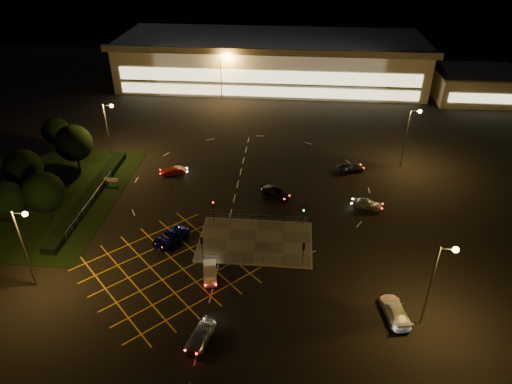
# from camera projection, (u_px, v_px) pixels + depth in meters

# --- Properties ---
(ground) EXTENTS (180.00, 180.00, 0.00)m
(ground) POSITION_uv_depth(u_px,v_px,m) (242.00, 231.00, 60.00)
(ground) COLOR black
(ground) RESTS_ON ground
(pedestrian_island) EXTENTS (14.00, 9.00, 0.12)m
(pedestrian_island) POSITION_uv_depth(u_px,v_px,m) (255.00, 241.00, 58.12)
(pedestrian_island) COLOR #4C4944
(pedestrian_island) RESTS_ON ground
(grass_verge) EXTENTS (18.00, 30.00, 0.08)m
(grass_verge) POSITION_uv_depth(u_px,v_px,m) (58.00, 197.00, 67.17)
(grass_verge) COLOR black
(grass_verge) RESTS_ON ground
(hedge) EXTENTS (2.00, 26.00, 1.00)m
(hedge) POSITION_uv_depth(u_px,v_px,m) (90.00, 196.00, 66.56)
(hedge) COLOR black
(hedge) RESTS_ON ground
(supermarket) EXTENTS (72.00, 26.50, 10.50)m
(supermarket) POSITION_uv_depth(u_px,v_px,m) (271.00, 60.00, 109.67)
(supermarket) COLOR beige
(supermarket) RESTS_ON ground
(retail_unit_a) EXTENTS (18.80, 14.80, 6.35)m
(retail_unit_a) POSITION_uv_depth(u_px,v_px,m) (476.00, 85.00, 100.54)
(retail_unit_a) COLOR beige
(retail_unit_a) RESTS_ON ground
(streetlight_sw) EXTENTS (1.78, 0.56, 10.03)m
(streetlight_sw) POSITION_uv_depth(u_px,v_px,m) (24.00, 238.00, 48.01)
(streetlight_sw) COLOR slate
(streetlight_sw) RESTS_ON ground
(streetlight_se) EXTENTS (1.78, 0.56, 10.03)m
(streetlight_se) POSITION_uv_depth(u_px,v_px,m) (438.00, 275.00, 43.15)
(streetlight_se) COLOR slate
(streetlight_se) RESTS_ON ground
(streetlight_nw) EXTENTS (1.78, 0.56, 10.03)m
(streetlight_nw) POSITION_uv_depth(u_px,v_px,m) (109.00, 124.00, 73.57)
(streetlight_nw) COLOR slate
(streetlight_nw) RESTS_ON ground
(streetlight_ne) EXTENTS (1.78, 0.56, 10.03)m
(streetlight_ne) POSITION_uv_depth(u_px,v_px,m) (410.00, 130.00, 71.64)
(streetlight_ne) COLOR slate
(streetlight_ne) RESTS_ON ground
(streetlight_far_left) EXTENTS (1.78, 0.56, 10.03)m
(streetlight_far_left) POSITION_uv_depth(u_px,v_px,m) (223.00, 71.00, 97.92)
(streetlight_far_left) COLOR slate
(streetlight_far_left) RESTS_ON ground
(streetlight_far_right) EXTENTS (1.78, 0.56, 10.03)m
(streetlight_far_right) POSITION_uv_depth(u_px,v_px,m) (411.00, 73.00, 96.59)
(streetlight_far_right) COLOR slate
(streetlight_far_right) RESTS_ON ground
(signal_sw) EXTENTS (0.28, 0.30, 3.15)m
(signal_sw) POSITION_uv_depth(u_px,v_px,m) (202.00, 244.00, 53.98)
(signal_sw) COLOR black
(signal_sw) RESTS_ON pedestrian_island
(signal_se) EXTENTS (0.28, 0.30, 3.15)m
(signal_se) POSITION_uv_depth(u_px,v_px,m) (303.00, 249.00, 53.08)
(signal_se) COLOR black
(signal_se) RESTS_ON pedestrian_island
(signal_nw) EXTENTS (0.28, 0.30, 3.15)m
(signal_nw) POSITION_uv_depth(u_px,v_px,m) (213.00, 207.00, 60.75)
(signal_nw) COLOR black
(signal_nw) RESTS_ON pedestrian_island
(signal_ne) EXTENTS (0.28, 0.30, 3.15)m
(signal_ne) POSITION_uv_depth(u_px,v_px,m) (303.00, 211.00, 59.84)
(signal_ne) COLOR black
(signal_ne) RESTS_ON pedestrian_island
(tree_a) EXTENTS (5.04, 5.04, 6.86)m
(tree_a) POSITION_uv_depth(u_px,v_px,m) (6.00, 201.00, 58.29)
(tree_a) COLOR black
(tree_a) RESTS_ON ground
(tree_b) EXTENTS (5.40, 5.40, 7.35)m
(tree_b) POSITION_uv_depth(u_px,v_px,m) (23.00, 168.00, 65.05)
(tree_b) COLOR black
(tree_b) RESTS_ON ground
(tree_c) EXTENTS (5.76, 5.76, 7.84)m
(tree_c) POSITION_uv_depth(u_px,v_px,m) (74.00, 143.00, 71.36)
(tree_c) COLOR black
(tree_c) RESTS_ON ground
(tree_d) EXTENTS (4.68, 4.68, 6.37)m
(tree_d) POSITION_uv_depth(u_px,v_px,m) (56.00, 131.00, 77.39)
(tree_d) COLOR black
(tree_d) RESTS_ON ground
(tree_e) EXTENTS (5.40, 5.40, 7.35)m
(tree_e) POSITION_uv_depth(u_px,v_px,m) (43.00, 192.00, 59.52)
(tree_e) COLOR black
(tree_e) RESTS_ON ground
(car_near_silver) EXTENTS (2.81, 4.69, 1.50)m
(car_near_silver) POSITION_uv_depth(u_px,v_px,m) (200.00, 335.00, 44.44)
(car_near_silver) COLOR silver
(car_near_silver) RESTS_ON ground
(car_queue_white) EXTENTS (2.23, 4.30, 1.35)m
(car_queue_white) POSITION_uv_depth(u_px,v_px,m) (210.00, 272.00, 52.22)
(car_queue_white) COLOR silver
(car_queue_white) RESTS_ON ground
(car_left_blue) EXTENTS (4.63, 5.67, 1.44)m
(car_left_blue) POSITION_uv_depth(u_px,v_px,m) (171.00, 237.00, 57.77)
(car_left_blue) COLOR #0D0D4F
(car_left_blue) RESTS_ON ground
(car_far_dkgrey) EXTENTS (4.90, 4.30, 1.36)m
(car_far_dkgrey) POSITION_uv_depth(u_px,v_px,m) (276.00, 192.00, 67.01)
(car_far_dkgrey) COLOR black
(car_far_dkgrey) RESTS_ON ground
(car_right_silver) EXTENTS (4.25, 2.49, 1.36)m
(car_right_silver) POSITION_uv_depth(u_px,v_px,m) (367.00, 203.00, 64.48)
(car_right_silver) COLOR silver
(car_right_silver) RESTS_ON ground
(car_circ_red) EXTENTS (3.90, 2.16, 1.22)m
(car_circ_red) POSITION_uv_depth(u_px,v_px,m) (174.00, 171.00, 72.64)
(car_circ_red) COLOR maroon
(car_circ_red) RESTS_ON ground
(car_east_grey) EXTENTS (5.05, 3.65, 1.28)m
(car_east_grey) POSITION_uv_depth(u_px,v_px,m) (350.00, 168.00, 73.40)
(car_east_grey) COLOR black
(car_east_grey) RESTS_ON ground
(car_approach_white) EXTENTS (2.97, 5.44, 1.49)m
(car_approach_white) POSITION_uv_depth(u_px,v_px,m) (395.00, 311.00, 47.12)
(car_approach_white) COLOR #B9B9B9
(car_approach_white) RESTS_ON ground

